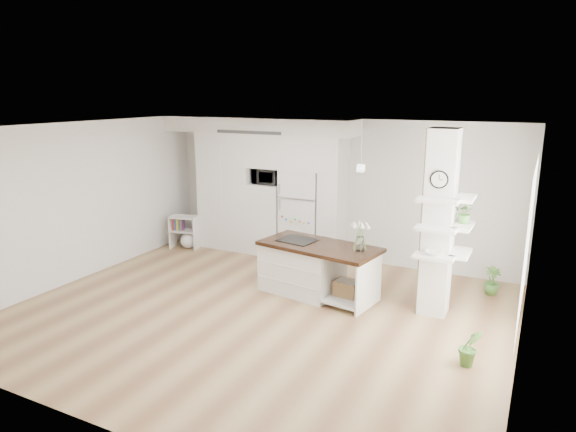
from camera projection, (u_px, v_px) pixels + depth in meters
name	position (u px, v px, depth m)	size (l,w,h in m)	color
floor	(258.00, 313.00, 7.58)	(7.00, 6.00, 0.01)	tan
room	(256.00, 189.00, 7.14)	(7.04, 6.04, 2.72)	white
cabinet_wall	(261.00, 179.00, 10.18)	(4.00, 0.71, 2.70)	white
refrigerator	(303.00, 214.00, 9.93)	(0.78, 0.69, 1.75)	white
column	(444.00, 225.00, 7.20)	(0.69, 0.90, 2.70)	silver
window	(528.00, 240.00, 5.96)	(2.40, 2.40, 0.00)	white
pendant_light	(378.00, 178.00, 6.47)	(0.12, 0.12, 0.10)	white
kitchen_island	(308.00, 266.00, 8.25)	(2.00, 1.18, 1.42)	white
bookshelf	(186.00, 234.00, 10.68)	(0.64, 0.46, 0.68)	white
floor_plant_a	(470.00, 347.00, 6.05)	(0.27, 0.22, 0.49)	#4B8334
floor_plant_b	(492.00, 281.00, 8.24)	(0.25, 0.25, 0.44)	#4B8334
microwave	(268.00, 176.00, 10.05)	(0.54, 0.37, 0.30)	#2D2D2D
shelf_plant	(465.00, 213.00, 7.20)	(0.27, 0.23, 0.30)	#4B8334
decor_bowl	(433.00, 253.00, 7.12)	(0.22, 0.22, 0.05)	white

